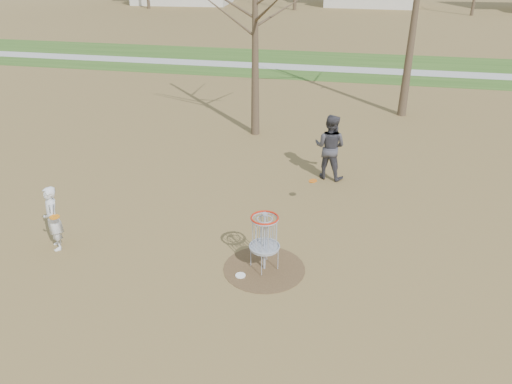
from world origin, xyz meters
TOP-DOWN VIEW (x-y plane):
  - ground at (0.00, 0.00)m, footprint 160.00×160.00m
  - green_band at (0.00, 21.00)m, footprint 160.00×8.00m
  - footpath at (0.00, 20.00)m, footprint 160.00×1.50m
  - dirt_circle at (0.00, 0.00)m, footprint 1.80×1.80m
  - player_standing at (-4.90, -0.15)m, footprint 0.64×0.68m
  - player_throwing at (0.98, 5.11)m, footprint 1.12×0.97m
  - disc_grounded at (-0.45, -0.38)m, footprint 0.22×0.22m
  - discs_in_play at (-1.85, 1.41)m, footprint 5.58×3.69m
  - disc_golf_basket at (0.00, 0.00)m, footprint 0.64×0.64m

SIDE VIEW (x-z plane):
  - ground at x=0.00m, z-range 0.00..0.00m
  - green_band at x=0.00m, z-range 0.00..0.01m
  - dirt_circle at x=0.00m, z-range 0.00..0.01m
  - footpath at x=0.00m, z-range 0.01..0.02m
  - disc_grounded at x=-0.45m, z-range 0.01..0.03m
  - player_standing at x=-4.90m, z-range 0.00..1.55m
  - discs_in_play at x=-1.85m, z-range 0.77..1.00m
  - disc_golf_basket at x=0.00m, z-range 0.24..1.59m
  - player_throwing at x=0.98m, z-range 0.00..1.98m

